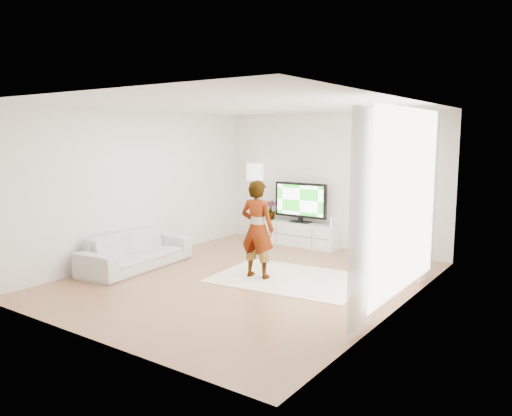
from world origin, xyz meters
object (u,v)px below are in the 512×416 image
Objects in this scene: rug at (290,278)px; floor_lamp at (255,175)px; television at (301,201)px; sofa at (136,251)px; media_console at (299,234)px; player at (257,229)px.

rug is 1.39× the size of floor_lamp.
floor_lamp is (-1.10, -0.13, 0.51)m from television.
television reaches higher than rug.
floor_lamp is at bearing -10.95° from sofa.
floor_lamp is (-2.27, 2.23, 1.46)m from rug.
television is at bearing 90.00° from media_console.
sofa is (-1.42, -3.33, -0.64)m from television.
rug is at bearing -44.50° from floor_lamp.
player is at bearing -76.42° from sofa.
player is 0.93× the size of floor_lamp.
television is 0.71× the size of floor_lamp.
television is 0.57× the size of sofa.
floor_lamp is at bearing 135.50° from rug.
media_console is 1.01× the size of floor_lamp.
player is at bearing -54.16° from floor_lamp.
television is 1.22m from floor_lamp.
rug is 1.49× the size of player.
player reaches higher than television.
television is at bearing -80.51° from player.
rug is at bearing -63.32° from media_console.
sofa is at bearing -95.79° from floor_lamp.
media_console is at bearing -80.36° from player.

